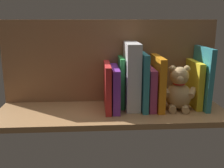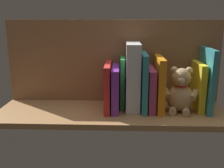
{
  "view_description": "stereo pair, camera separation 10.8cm",
  "coord_description": "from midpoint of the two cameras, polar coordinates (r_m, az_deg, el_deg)",
  "views": [
    {
      "loc": [
        6.75,
        104.78,
        37.59
      ],
      "look_at": [
        0.0,
        0.0,
        11.22
      ],
      "focal_mm": 42.82,
      "sensor_mm": 36.0,
      "label": 1
    },
    {
      "loc": [
        -4.06,
        104.92,
        37.59
      ],
      "look_at": [
        0.0,
        0.0,
        11.22
      ],
      "focal_mm": 42.82,
      "sensor_mm": 36.0,
      "label": 2
    }
  ],
  "objects": [
    {
      "name": "ground_plane",
      "position": [
        1.12,
        -2.78,
        -6.17
      ],
      "size": [
        94.56,
        31.62,
        2.2
      ],
      "primitive_type": "cube",
      "color": "#A87A4C"
    },
    {
      "name": "shelf_back_panel",
      "position": [
        1.2,
        -3.01,
        4.82
      ],
      "size": [
        94.56,
        1.5,
        36.58
      ],
      "primitive_type": "cube",
      "color": "#9A6A46",
      "rests_on": "ground_plane"
    },
    {
      "name": "book_1",
      "position": [
        1.18,
        14.64,
        0.02
      ],
      "size": [
        2.51,
        16.64,
        19.47
      ],
      "primitive_type": "cube",
      "color": "yellow",
      "rests_on": "ground_plane"
    },
    {
      "name": "dictionary_thick_white",
      "position": [
        1.12,
        1.47,
        1.76
      ],
      "size": [
        5.67,
        16.96,
        27.47
      ],
      "primitive_type": "cube",
      "color": "white",
      "rests_on": "ground_plane"
    },
    {
      "name": "book_6",
      "position": [
        1.11,
        -2.15,
        -0.9
      ],
      "size": [
        2.93,
        19.79,
        17.69
      ],
      "primitive_type": "cube",
      "color": "purple",
      "rests_on": "ground_plane"
    },
    {
      "name": "teddy_bear",
      "position": [
        1.13,
        11.38,
        -1.34
      ],
      "size": [
        14.75,
        13.26,
        18.52
      ],
      "rotation": [
        0.0,
        0.0,
        -0.2
      ],
      "color": "tan",
      "rests_on": "ground_plane"
    },
    {
      "name": "book_7",
      "position": [
        1.11,
        -3.78,
        -0.58
      ],
      "size": [
        2.32,
        20.3,
        19.18
      ],
      "primitive_type": "cube",
      "color": "red",
      "rests_on": "ground_plane"
    },
    {
      "name": "book_5",
      "position": [
        1.14,
        -0.76,
        0.4
      ],
      "size": [
        1.76,
        13.12,
        21.17
      ],
      "primitive_type": "cube",
      "color": "green",
      "rests_on": "ground_plane"
    },
    {
      "name": "book_2",
      "position": [
        1.13,
        6.99,
        0.32
      ],
      "size": [
        2.73,
        19.35,
        21.9
      ],
      "primitive_type": "cube",
      "color": "orange",
      "rests_on": "ground_plane"
    },
    {
      "name": "book_0",
      "position": [
        1.18,
        16.23,
        1.34
      ],
      "size": [
        2.55,
        19.07,
        25.58
      ],
      "primitive_type": "cube",
      "rotation": [
        0.0,
        -0.02,
        0.0
      ],
      "color": "teal",
      "rests_on": "ground_plane"
    },
    {
      "name": "book_3",
      "position": [
        1.13,
        5.27,
        -0.78
      ],
      "size": [
        2.97,
        18.39,
        17.31
      ],
      "primitive_type": "cube",
      "rotation": [
        0.0,
        0.01,
        0.0
      ],
      "color": "#B23F72",
      "rests_on": "ground_plane"
    },
    {
      "name": "book_4",
      "position": [
        1.12,
        3.79,
        0.67
      ],
      "size": [
        2.18,
        19.16,
        23.43
      ],
      "primitive_type": "cube",
      "color": "teal",
      "rests_on": "ground_plane"
    }
  ]
}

